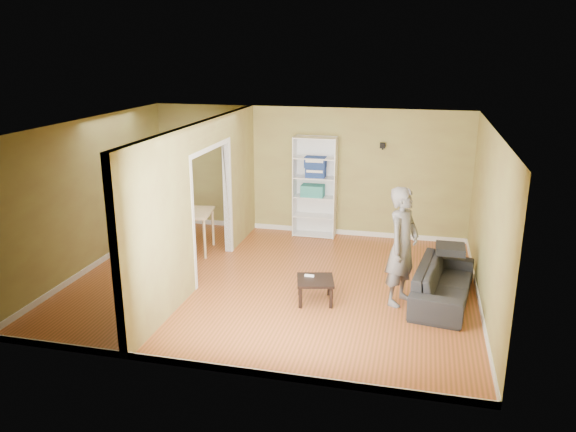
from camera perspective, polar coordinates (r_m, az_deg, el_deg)
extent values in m
plane|color=#B05530|center=(9.36, -1.49, -6.73)|extent=(6.50, 6.50, 0.00)
plane|color=white|center=(8.66, -1.62, 9.27)|extent=(6.50, 6.50, 0.00)
plane|color=tan|center=(11.52, 1.99, 4.57)|extent=(6.50, 0.00, 6.50)
plane|color=tan|center=(6.44, -7.89, -5.52)|extent=(6.50, 0.00, 6.50)
plane|color=tan|center=(10.23, -19.44, 2.05)|extent=(0.00, 5.50, 5.50)
plane|color=tan|center=(8.70, 19.62, -0.45)|extent=(0.00, 5.50, 5.50)
cube|color=black|center=(11.15, 9.58, 7.08)|extent=(0.10, 0.10, 0.10)
imported|color=#2A2A2F|center=(8.91, 15.54, -6.02)|extent=(2.06, 1.11, 0.75)
imported|color=slate|center=(8.44, 11.60, -2.05)|extent=(0.95, 0.86, 2.12)
cube|color=white|center=(11.44, 0.67, 3.07)|extent=(0.02, 0.38, 2.04)
cube|color=white|center=(11.29, 4.84, 2.82)|extent=(0.02, 0.38, 2.04)
cube|color=white|center=(11.53, 2.91, 3.15)|extent=(0.86, 0.02, 2.04)
cube|color=white|center=(11.64, 2.67, -1.85)|extent=(0.82, 0.38, 0.02)
cube|color=white|center=(11.52, 2.70, 0.04)|extent=(0.82, 0.38, 0.02)
cube|color=white|center=(11.41, 2.73, 1.97)|extent=(0.82, 0.38, 0.02)
cube|color=white|center=(11.31, 2.76, 3.93)|extent=(0.82, 0.38, 0.02)
cube|color=white|center=(11.23, 2.79, 5.93)|extent=(0.82, 0.38, 0.02)
cube|color=white|center=(11.16, 2.81, 7.95)|extent=(0.82, 0.38, 0.02)
cube|color=#278A6B|center=(11.39, 2.53, 2.60)|extent=(0.46, 0.30, 0.23)
cube|color=#1A1D4A|center=(11.29, 2.83, 4.47)|extent=(0.39, 0.25, 0.20)
cube|color=navy|center=(11.24, 2.81, 5.57)|extent=(0.42, 0.27, 0.21)
cube|color=black|center=(8.55, 2.79, -6.56)|extent=(0.55, 0.55, 0.04)
cube|color=black|center=(8.47, 0.95, -8.15)|extent=(0.05, 0.05, 0.32)
cube|color=black|center=(8.39, 4.03, -8.43)|extent=(0.05, 0.05, 0.32)
cube|color=black|center=(8.87, 1.60, -6.94)|extent=(0.05, 0.05, 0.32)
cube|color=black|center=(8.80, 4.52, -7.20)|extent=(0.05, 0.05, 0.32)
cube|color=white|center=(8.63, 2.18, -6.07)|extent=(0.14, 0.04, 0.03)
cube|color=#D6BB8B|center=(10.72, -11.13, 0.38)|extent=(1.26, 0.84, 0.04)
cylinder|color=#D6BB8B|center=(10.77, -14.60, -1.96)|extent=(0.05, 0.05, 0.74)
cylinder|color=#D6BB8B|center=(10.30, -8.92, -2.48)|extent=(0.05, 0.05, 0.74)
cylinder|color=#D6BB8B|center=(11.39, -12.90, -0.82)|extent=(0.05, 0.05, 0.74)
cylinder|color=#D6BB8B|center=(10.94, -7.48, -1.26)|extent=(0.05, 0.05, 0.74)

